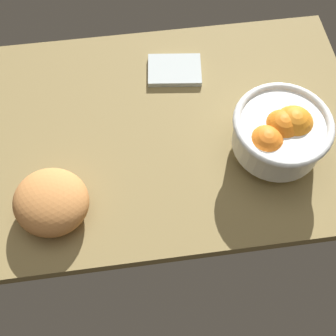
# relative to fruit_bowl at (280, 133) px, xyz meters

# --- Properties ---
(ground_plane) EXTENTS (0.82, 0.58, 0.03)m
(ground_plane) POSITION_rel_fruit_bowl_xyz_m (0.19, -0.09, -0.09)
(ground_plane) COLOR olive
(fruit_bowl) EXTENTS (0.20, 0.20, 0.13)m
(fruit_bowl) POSITION_rel_fruit_bowl_xyz_m (0.00, 0.00, 0.00)
(fruit_bowl) COLOR white
(fruit_bowl) RESTS_ON ground
(bread_loaf) EXTENTS (0.20, 0.20, 0.08)m
(bread_loaf) POSITION_rel_fruit_bowl_xyz_m (0.46, 0.07, -0.03)
(bread_loaf) COLOR #C98143
(bread_loaf) RESTS_ON ground
(napkin_folded) EXTENTS (0.13, 0.10, 0.01)m
(napkin_folded) POSITION_rel_fruit_bowl_xyz_m (0.18, -0.25, -0.07)
(napkin_folded) COLOR #B6C1C1
(napkin_folded) RESTS_ON ground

